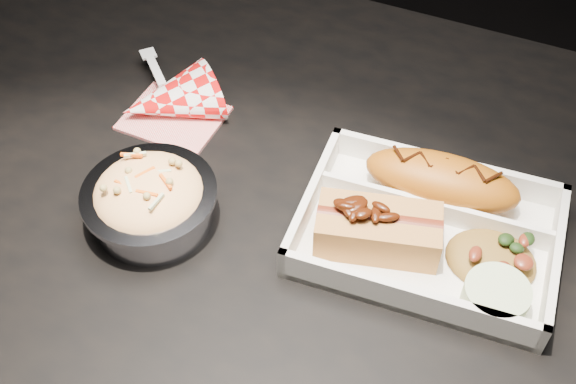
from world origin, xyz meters
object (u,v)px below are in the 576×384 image
Objects in this scene: foil_coleslaw_cup at (150,199)px; napkin_fork at (169,101)px; dining_table at (293,267)px; fried_pastry at (442,180)px; food_tray at (427,234)px; hotdog at (378,227)px.

foil_coleslaw_cup reaches higher than napkin_fork.
dining_table is 0.19m from foil_coleslaw_cup.
fried_pastry reaches higher than dining_table.
dining_table is 7.48× the size of fried_pastry.
food_tray is 1.64× the size of fried_pastry.
fried_pastry is (-0.00, 0.06, 0.02)m from food_tray.
napkin_fork is at bearing 165.15° from food_tray.
napkin_fork is (-0.33, 0.01, -0.02)m from fried_pastry.
hotdog is 0.23m from foil_coleslaw_cup.
foil_coleslaw_cup is at bearing -150.95° from fried_pastry.
napkin_fork is (-0.33, 0.06, 0.01)m from food_tray.
dining_table is 4.56× the size of food_tray.
fried_pastry is 1.23× the size of hotdog.
dining_table is 0.20m from fried_pastry.
foil_coleslaw_cup is 0.89× the size of napkin_fork.
foil_coleslaw_cup is at bearing -153.92° from dining_table.
dining_table is at bearing -148.17° from fried_pastry.
foil_coleslaw_cup reaches higher than food_tray.
foil_coleslaw_cup is at bearing -165.69° from food_tray.
food_tray is 0.06m from hotdog.
fried_pastry is 0.09m from hotdog.
foil_coleslaw_cup is 0.17m from napkin_fork.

